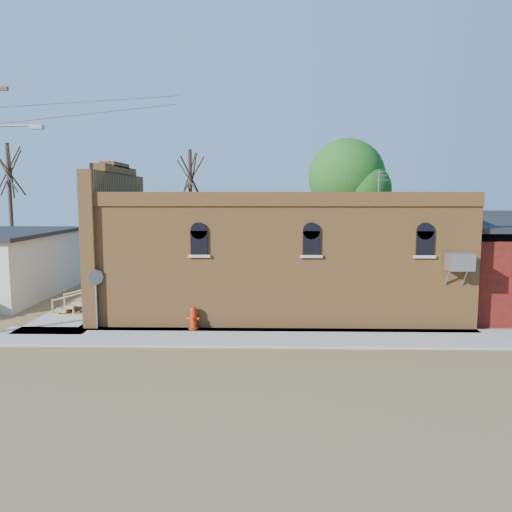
{
  "coord_description": "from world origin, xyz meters",
  "views": [
    {
      "loc": [
        1.45,
        -15.7,
        4.84
      ],
      "look_at": [
        0.97,
        4.69,
        2.4
      ],
      "focal_mm": 35.0,
      "sensor_mm": 36.0,
      "label": 1
    }
  ],
  "objects_px": {
    "brick_bar": "(272,255)",
    "fire_hydrant": "(193,318)",
    "trash_barrel": "(107,300)",
    "stop_sign": "(96,283)"
  },
  "relations": [
    {
      "from": "brick_bar",
      "to": "fire_hydrant",
      "type": "bearing_deg",
      "value": -127.72
    },
    {
      "from": "brick_bar",
      "to": "trash_barrel",
      "type": "distance_m",
      "value": 7.22
    },
    {
      "from": "trash_barrel",
      "to": "brick_bar",
      "type": "bearing_deg",
      "value": 6.35
    },
    {
      "from": "fire_hydrant",
      "to": "trash_barrel",
      "type": "distance_m",
      "value": 5.02
    },
    {
      "from": "brick_bar",
      "to": "trash_barrel",
      "type": "height_order",
      "value": "brick_bar"
    },
    {
      "from": "brick_bar",
      "to": "stop_sign",
      "type": "bearing_deg",
      "value": -149.87
    },
    {
      "from": "brick_bar",
      "to": "fire_hydrant",
      "type": "distance_m",
      "value": 5.03
    },
    {
      "from": "trash_barrel",
      "to": "stop_sign",
      "type": "bearing_deg",
      "value": -78.8
    },
    {
      "from": "stop_sign",
      "to": "trash_barrel",
      "type": "bearing_deg",
      "value": 87.41
    },
    {
      "from": "stop_sign",
      "to": "brick_bar",
      "type": "bearing_deg",
      "value": 16.34
    }
  ]
}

